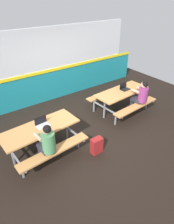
{
  "coord_description": "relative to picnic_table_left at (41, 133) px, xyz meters",
  "views": [
    {
      "loc": [
        -2.9,
        -3.99,
        3.61
      ],
      "look_at": [
        0.0,
        0.01,
        0.55
      ],
      "focal_mm": 31.85,
      "sensor_mm": 36.0,
      "label": 1
    }
  ],
  "objects": [
    {
      "name": "backpack_dark",
      "position": [
        1.09,
        -0.87,
        -0.36
      ],
      "size": [
        0.3,
        0.22,
        0.44
      ],
      "color": "maroon",
      "rests_on": "ground"
    },
    {
      "name": "picnic_table_right",
      "position": [
        3.07,
        0.3,
        0.0
      ],
      "size": [
        1.96,
        1.66,
        0.74
      ],
      "color": "tan",
      "rests_on": "ground"
    },
    {
      "name": "accent_backdrop",
      "position": [
        1.54,
        2.47,
        0.67
      ],
      "size": [
        8.0,
        0.14,
        2.6
      ],
      "color": "teal",
      "rests_on": "ground"
    },
    {
      "name": "student_further",
      "position": [
        3.39,
        -0.24,
        0.13
      ],
      "size": [
        0.38,
        0.53,
        1.21
      ],
      "color": "#2D2D38",
      "rests_on": "ground"
    },
    {
      "name": "ground_plane",
      "position": [
        1.54,
        0.14,
        -0.59
      ],
      "size": [
        10.0,
        10.0,
        0.02
      ],
      "primitive_type": "cube",
      "color": "black"
    },
    {
      "name": "laptop_silver",
      "position": [
        0.09,
        0.04,
        0.21
      ],
      "size": [
        0.33,
        0.24,
        0.22
      ],
      "color": "silver",
      "rests_on": "picnic_table_left"
    },
    {
      "name": "laptop_dark",
      "position": [
        3.24,
        0.35,
        0.21
      ],
      "size": [
        0.33,
        0.24,
        0.22
      ],
      "color": "black",
      "rests_on": "picnic_table_right"
    },
    {
      "name": "picnic_table_left",
      "position": [
        0.0,
        0.0,
        0.0
      ],
      "size": [
        1.96,
        1.66,
        0.74
      ],
      "color": "tan",
      "rests_on": "ground"
    },
    {
      "name": "student_nearer",
      "position": [
        -0.09,
        -0.56,
        0.13
      ],
      "size": [
        0.38,
        0.53,
        1.21
      ],
      "color": "#2D2D38",
      "rests_on": "ground"
    }
  ]
}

